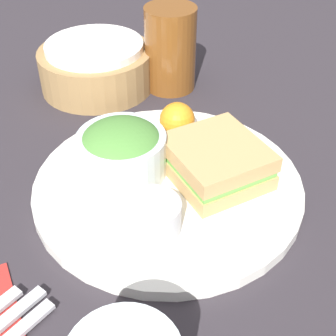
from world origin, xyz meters
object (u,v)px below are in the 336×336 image
(plate, at_px, (168,185))
(sandwich, at_px, (216,162))
(dressing_cup, at_px, (152,216))
(drink_glass, at_px, (170,49))
(bread_basket, at_px, (96,66))
(salad_bowl, at_px, (122,150))

(plate, distance_m, sandwich, 0.07)
(plate, distance_m, dressing_cup, 0.08)
(sandwich, height_order, dressing_cup, sandwich)
(sandwich, relative_size, drink_glass, 0.87)
(bread_basket, bearing_deg, sandwich, -81.08)
(sandwich, relative_size, bread_basket, 0.63)
(sandwich, distance_m, drink_glass, 0.26)
(salad_bowl, xyz_separation_m, dressing_cup, (-0.01, -0.10, -0.02))
(sandwich, distance_m, dressing_cup, 0.11)
(salad_bowl, height_order, dressing_cup, salad_bowl)
(sandwich, bearing_deg, dressing_cup, -156.62)
(sandwich, bearing_deg, bread_basket, 98.92)
(plate, distance_m, salad_bowl, 0.07)
(drink_glass, height_order, bread_basket, drink_glass)
(drink_glass, bearing_deg, salad_bowl, -129.21)
(plate, bearing_deg, bread_basket, 88.42)
(sandwich, relative_size, salad_bowl, 1.08)
(salad_bowl, distance_m, drink_glass, 0.25)
(salad_bowl, distance_m, bread_basket, 0.25)
(salad_bowl, relative_size, dressing_cup, 1.71)
(salad_bowl, bearing_deg, sandwich, -30.13)
(sandwich, xyz_separation_m, dressing_cup, (-0.10, -0.04, -0.01))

